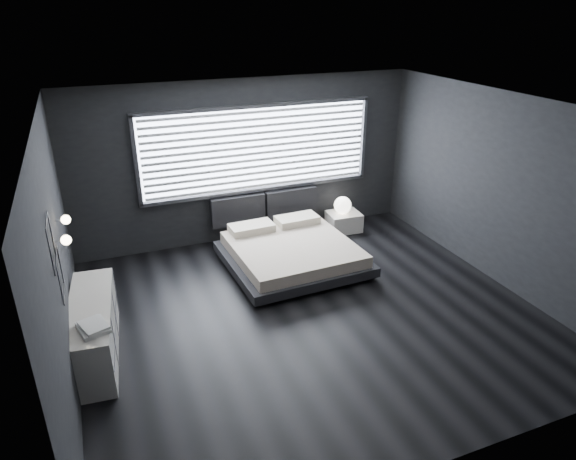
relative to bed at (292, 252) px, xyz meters
name	(u,v)px	position (x,y,z in m)	size (l,w,h in m)	color
room	(313,220)	(-0.27, -1.38, 1.15)	(6.04, 6.00, 2.80)	black
window	(259,149)	(-0.07, 1.32, 1.36)	(4.14, 0.09, 1.52)	white
headboard	(265,206)	(0.00, 1.26, 0.32)	(1.96, 0.16, 0.52)	black
sconce_near	(66,240)	(-3.16, -1.33, 1.35)	(0.18, 0.11, 0.11)	silver
sconce_far	(65,220)	(-3.16, -0.73, 1.35)	(0.18, 0.11, 0.11)	silver
wall_art_upper	(51,243)	(-3.25, -1.93, 1.60)	(0.01, 0.48, 0.48)	#47474C
wall_art_lower	(60,275)	(-3.25, -1.68, 1.13)	(0.01, 0.48, 0.48)	#47474C
bed	(292,252)	(0.00, 0.00, 0.00)	(2.13, 2.04, 0.53)	black
nightstand	(344,221)	(1.44, 0.95, -0.08)	(0.59, 0.49, 0.34)	beige
orb_lamp	(343,205)	(1.40, 0.95, 0.25)	(0.32, 0.32, 0.32)	white
dresser	(94,330)	(-3.05, -1.22, 0.10)	(0.66, 1.78, 0.70)	beige
book_stack	(93,327)	(-3.03, -1.76, 0.49)	(0.37, 0.43, 0.08)	silver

